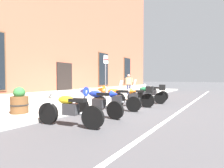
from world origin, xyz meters
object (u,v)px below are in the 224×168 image
object	(u,v)px
motorcycle_blue_sport	(96,100)
motorcycle_green_touring	(148,93)
motorcycle_silver_touring	(135,96)
pedestrian_tan_coat	(129,83)
parking_sign	(106,71)
motorcycle_white_sport	(151,91)
motorcycle_yellow_naked	(69,110)
barrel_planter	(19,102)
motorcycle_orange_sport	(114,97)

from	to	relation	value
motorcycle_blue_sport	motorcycle_green_touring	bearing A→B (deg)	-4.71
motorcycle_blue_sport	motorcycle_silver_touring	xyz separation A→B (m)	(2.75, -0.22, -0.04)
motorcycle_blue_sport	pedestrian_tan_coat	world-z (taller)	pedestrian_tan_coat
motorcycle_blue_sport	parking_sign	bearing A→B (deg)	29.35
motorcycle_blue_sport	motorcycle_green_touring	world-z (taller)	motorcycle_green_touring
motorcycle_silver_touring	motorcycle_white_sport	size ratio (longest dim) A/B	1.03
motorcycle_blue_sport	motorcycle_yellow_naked	bearing A→B (deg)	-172.62
motorcycle_blue_sport	pedestrian_tan_coat	xyz separation A→B (m)	(7.19, 2.49, 0.43)
motorcycle_green_touring	barrel_planter	world-z (taller)	motorcycle_green_touring
parking_sign	barrel_planter	distance (m)	4.61
motorcycle_orange_sport	motorcycle_white_sport	xyz separation A→B (m)	(4.28, -0.01, -0.01)
motorcycle_yellow_naked	motorcycle_white_sport	bearing A→B (deg)	2.19
motorcycle_white_sport	barrel_planter	bearing A→B (deg)	163.19
motorcycle_green_touring	parking_sign	bearing A→B (deg)	123.89
pedestrian_tan_coat	motorcycle_green_touring	bearing A→B (deg)	-136.87
motorcycle_orange_sport	motorcycle_white_sport	distance (m)	4.28
pedestrian_tan_coat	motorcycle_blue_sport	bearing A→B (deg)	-160.92
motorcycle_blue_sport	motorcycle_orange_sport	distance (m)	1.37
motorcycle_green_touring	pedestrian_tan_coat	world-z (taller)	pedestrian_tan_coat
motorcycle_green_touring	parking_sign	xyz separation A→B (m)	(-1.31, 1.95, 1.21)
motorcycle_blue_sport	barrel_planter	size ratio (longest dim) A/B	2.22
motorcycle_green_touring	pedestrian_tan_coat	bearing A→B (deg)	43.13
motorcycle_orange_sport	motorcycle_silver_touring	distance (m)	1.42
motorcycle_orange_sport	motorcycle_silver_touring	world-z (taller)	motorcycle_silver_touring
barrel_planter	pedestrian_tan_coat	bearing A→B (deg)	1.52
motorcycle_green_touring	parking_sign	distance (m)	2.64
motorcycle_yellow_naked	motorcycle_white_sport	world-z (taller)	motorcycle_white_sport
motorcycle_white_sport	pedestrian_tan_coat	bearing A→B (deg)	57.27
motorcycle_orange_sport	pedestrian_tan_coat	distance (m)	6.31
motorcycle_yellow_naked	parking_sign	xyz separation A→B (m)	(4.29, 1.79, 1.28)
motorcycle_yellow_naked	motorcycle_green_touring	distance (m)	5.60
motorcycle_yellow_naked	motorcycle_blue_sport	xyz separation A→B (m)	(1.43, 0.19, 0.10)
motorcycle_yellow_naked	motorcycle_silver_touring	xyz separation A→B (m)	(4.18, -0.03, 0.06)
barrel_planter	motorcycle_green_touring	bearing A→B (deg)	-24.49
motorcycle_yellow_naked	motorcycle_green_touring	world-z (taller)	motorcycle_green_touring
motorcycle_green_touring	pedestrian_tan_coat	distance (m)	4.16
motorcycle_green_touring	barrel_planter	xyz separation A→B (m)	(-5.70, 2.60, -0.03)
motorcycle_yellow_naked	motorcycle_silver_touring	distance (m)	4.18
motorcycle_green_touring	motorcycle_white_sport	xyz separation A→B (m)	(1.48, 0.43, 0.01)
motorcycle_silver_touring	motorcycle_white_sport	bearing A→B (deg)	5.98
pedestrian_tan_coat	parking_sign	world-z (taller)	parking_sign
motorcycle_yellow_naked	barrel_planter	world-z (taller)	barrel_planter
motorcycle_orange_sport	motorcycle_silver_touring	size ratio (longest dim) A/B	1.03
motorcycle_silver_touring	barrel_planter	xyz separation A→B (m)	(-4.28, 2.47, -0.01)
motorcycle_white_sport	parking_sign	world-z (taller)	parking_sign
motorcycle_green_touring	parking_sign	world-z (taller)	parking_sign
motorcycle_orange_sport	motorcycle_yellow_naked	bearing A→B (deg)	-174.31
motorcycle_orange_sport	motorcycle_silver_touring	xyz separation A→B (m)	(1.38, -0.31, -0.04)
motorcycle_white_sport	motorcycle_orange_sport	bearing A→B (deg)	179.89
pedestrian_tan_coat	barrel_planter	world-z (taller)	pedestrian_tan_coat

